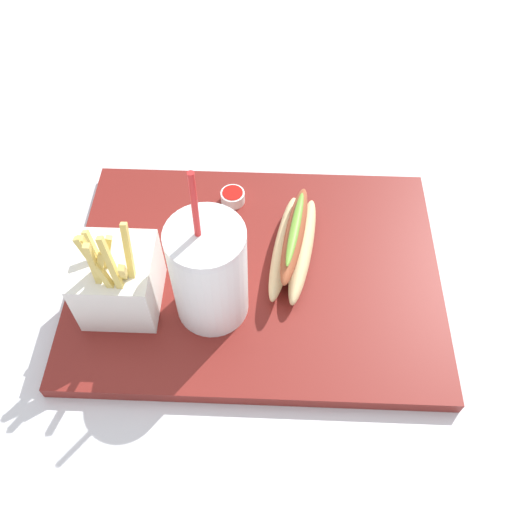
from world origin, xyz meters
name	(u,v)px	position (x,y,z in m)	size (l,w,h in m)	color
ground_plane	(256,282)	(0.00, 0.00, -0.01)	(2.40, 2.40, 0.02)	silver
food_tray	(256,273)	(0.00, 0.00, 0.01)	(0.48, 0.36, 0.02)	maroon
soda_cup	(209,273)	(0.05, 0.06, 0.09)	(0.09, 0.09, 0.24)	white
fries_basket	(119,280)	(0.16, 0.05, 0.07)	(0.09, 0.10, 0.16)	white
hot_dog_1	(294,244)	(-0.05, -0.02, 0.05)	(0.08, 0.18, 0.06)	#E5C689
ketchup_cup_1	(233,196)	(0.04, -0.12, 0.03)	(0.03, 0.03, 0.02)	white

